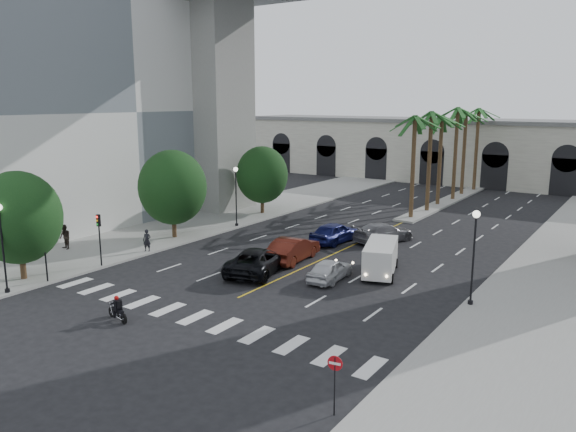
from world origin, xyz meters
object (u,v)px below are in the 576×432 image
object	(u,v)px
motorcycle_rider	(118,310)
pedestrian_b	(65,237)
lamp_post_left_near	(2,241)
traffic_signal_far	(99,231)
car_c	(258,260)
car_e	(335,232)
lamp_post_left_far	(236,191)
lamp_post_right	(474,250)
do_not_enter_sign	(335,372)
pedestrian_a	(147,240)
car_a	(330,270)
car_d	(383,232)
traffic_signal_near	(44,244)
car_b	(293,249)
cargo_van	(381,257)

from	to	relation	value
motorcycle_rider	pedestrian_b	bearing A→B (deg)	166.93
lamp_post_left_near	traffic_signal_far	world-z (taller)	lamp_post_left_near
car_c	pedestrian_b	world-z (taller)	pedestrian_b
car_c	car_e	distance (m)	9.64
lamp_post_left_far	traffic_signal_far	xyz separation A→B (m)	(0.10, -14.50, -0.71)
lamp_post_right	traffic_signal_far	world-z (taller)	lamp_post_right
motorcycle_rider	do_not_enter_sign	bearing A→B (deg)	6.16
lamp_post_left_far	pedestrian_a	bearing A→B (deg)	-90.56
pedestrian_b	car_e	bearing A→B (deg)	50.92
pedestrian_a	do_not_enter_sign	world-z (taller)	do_not_enter_sign
lamp_post_right	car_a	xyz separation A→B (m)	(-8.64, -0.29, -2.54)
traffic_signal_far	car_d	size ratio (longest dim) A/B	0.69
car_a	pedestrian_a	size ratio (longest dim) A/B	2.47
traffic_signal_near	car_e	distance (m)	21.04
pedestrian_a	car_e	bearing A→B (deg)	19.58
car_e	car_a	bearing A→B (deg)	122.70
car_d	pedestrian_a	distance (m)	18.20
pedestrian_a	do_not_enter_sign	size ratio (longest dim) A/B	0.71
car_b	car_e	bearing A→B (deg)	-94.69
car_b	traffic_signal_far	bearing A→B (deg)	35.58
cargo_van	car_d	bearing A→B (deg)	94.39
traffic_signal_near	car_e	size ratio (longest dim) A/B	0.75
lamp_post_left_near	traffic_signal_near	distance (m)	2.60
lamp_post_left_far	car_d	xyz separation A→B (m)	(12.90, 2.47, -2.46)
pedestrian_b	lamp_post_left_near	bearing A→B (deg)	-44.07
lamp_post_left_far	car_d	size ratio (longest dim) A/B	1.02
traffic_signal_near	cargo_van	bearing A→B (deg)	38.93
car_a	car_e	distance (m)	9.43
car_b	do_not_enter_sign	distance (m)	19.65
lamp_post_left_far	cargo_van	size ratio (longest dim) A/B	1.03
car_d	pedestrian_a	bearing A→B (deg)	66.95
car_a	car_c	distance (m)	4.83
car_a	car_c	world-z (taller)	car_c
motorcycle_rider	pedestrian_a	world-z (taller)	pedestrian_a
do_not_enter_sign	car_d	bearing A→B (deg)	100.46
car_c	lamp_post_right	bearing A→B (deg)	171.69
lamp_post_left_near	do_not_enter_sign	world-z (taller)	lamp_post_left_near
traffic_signal_near	car_e	world-z (taller)	traffic_signal_near
car_b	pedestrian_a	distance (m)	10.87
lamp_post_right	car_a	bearing A→B (deg)	-178.08
car_c	car_a	bearing A→B (deg)	-179.76
traffic_signal_near	car_d	xyz separation A→B (m)	(12.80, 20.97, -1.75)
lamp_post_left_far	car_b	bearing A→B (deg)	-31.21
traffic_signal_far	car_b	bearing A→B (deg)	40.95
lamp_post_left_near	lamp_post_left_far	xyz separation A→B (m)	(0.00, 21.00, 0.00)
lamp_post_right	car_c	distance (m)	13.59
lamp_post_left_near	traffic_signal_near	bearing A→B (deg)	87.71
traffic_signal_near	traffic_signal_far	distance (m)	4.00
pedestrian_a	do_not_enter_sign	xyz separation A→B (m)	(22.00, -11.27, 0.70)
lamp_post_left_far	traffic_signal_far	bearing A→B (deg)	-89.60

